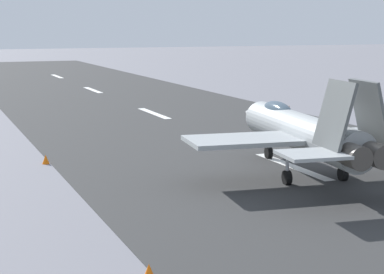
% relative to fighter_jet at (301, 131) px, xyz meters
% --- Properties ---
extents(ground_plane, '(400.00, 400.00, 0.00)m').
position_rel_fighter_jet_xyz_m(ground_plane, '(1.87, -0.73, -2.48)').
color(ground_plane, slate).
extents(runway_strip, '(240.00, 26.00, 0.02)m').
position_rel_fighter_jet_xyz_m(runway_strip, '(1.85, -0.73, -2.47)').
color(runway_strip, '#333333').
rests_on(runway_strip, ground).
extents(fighter_jet, '(17.12, 13.60, 5.68)m').
position_rel_fighter_jet_xyz_m(fighter_jet, '(0.00, 0.00, 0.00)').
color(fighter_jet, '#9EA3A5').
rests_on(fighter_jet, ground).
extents(crew_person, '(0.69, 0.36, 1.65)m').
position_rel_fighter_jet_xyz_m(crew_person, '(16.22, -8.65, -1.66)').
color(crew_person, '#1E2338').
rests_on(crew_person, ground).
extents(marker_cone_near, '(0.44, 0.44, 0.55)m').
position_rel_fighter_jet_xyz_m(marker_cone_near, '(-11.41, 12.54, -2.21)').
color(marker_cone_near, orange).
rests_on(marker_cone_near, ground).
extents(marker_cone_mid, '(0.44, 0.44, 0.55)m').
position_rel_fighter_jet_xyz_m(marker_cone_mid, '(8.23, 12.54, -2.21)').
color(marker_cone_mid, orange).
rests_on(marker_cone_mid, ground).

